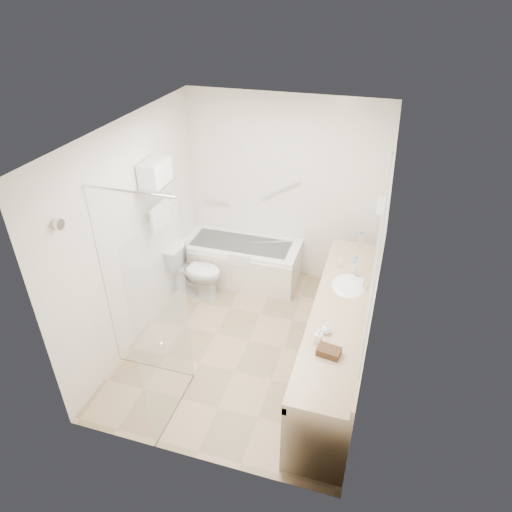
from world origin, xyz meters
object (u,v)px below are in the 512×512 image
(bathtub, at_px, (241,260))
(amenity_basket, at_px, (329,352))
(vanity_counter, at_px, (339,323))
(water_bottle_left, at_px, (355,265))
(toilet, at_px, (196,271))

(bathtub, bearing_deg, amenity_basket, -54.14)
(bathtub, distance_m, vanity_counter, 2.09)
(bathtub, relative_size, water_bottle_left, 7.33)
(bathtub, bearing_deg, toilet, -129.87)
(amenity_basket, relative_size, water_bottle_left, 0.92)
(toilet, distance_m, water_bottle_left, 2.12)
(vanity_counter, bearing_deg, bathtub, 137.65)
(bathtub, xyz_separation_m, amenity_basket, (1.51, -2.09, 0.61))
(vanity_counter, distance_m, toilet, 2.17)
(vanity_counter, height_order, toilet, vanity_counter)
(bathtub, height_order, vanity_counter, vanity_counter)
(toilet, relative_size, water_bottle_left, 3.29)
(vanity_counter, bearing_deg, toilet, 156.71)
(bathtub, xyz_separation_m, toilet, (-0.45, -0.54, 0.08))
(toilet, height_order, amenity_basket, amenity_basket)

